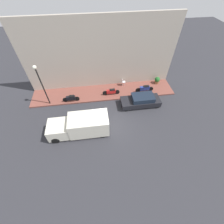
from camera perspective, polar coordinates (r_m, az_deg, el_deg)
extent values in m
plane|color=#2D2D33|center=(14.72, -1.16, -5.33)|extent=(60.00, 60.00, 0.00)
cube|color=brown|center=(18.08, -3.13, 7.48)|extent=(2.85, 16.53, 0.14)
cube|color=#B2A899|center=(17.22, -4.25, 20.74)|extent=(0.30, 16.53, 7.88)
cube|color=black|center=(16.59, 10.70, 3.91)|extent=(1.64, 4.22, 0.61)
cube|color=#192333|center=(16.27, 11.69, 5.38)|extent=(1.44, 2.32, 0.51)
cylinder|color=black|center=(15.85, 5.54, 1.20)|extent=(0.20, 0.61, 0.61)
cylinder|color=black|center=(16.81, 4.58, 4.65)|extent=(0.20, 0.61, 0.61)
cylinder|color=black|center=(16.79, 16.65, 2.29)|extent=(0.20, 0.61, 0.61)
cylinder|color=black|center=(17.70, 15.19, 5.52)|extent=(0.20, 0.61, 0.61)
cube|color=silver|center=(13.67, -8.81, -4.58)|extent=(1.91, 3.50, 1.75)
cube|color=silver|center=(14.32, -19.51, -6.18)|extent=(1.82, 1.88, 1.23)
cube|color=#192333|center=(14.13, -20.97, -5.44)|extent=(1.63, 1.04, 0.49)
cylinder|color=black|center=(14.30, -20.70, -10.03)|extent=(0.22, 0.70, 0.70)
cylinder|color=black|center=(15.24, -20.04, -4.79)|extent=(0.22, 0.70, 0.70)
cylinder|color=black|center=(13.74, -3.52, -8.64)|extent=(0.22, 0.70, 0.70)
cylinder|color=black|center=(14.72, -4.14, -3.29)|extent=(0.22, 0.70, 0.70)
cube|color=#B21E1E|center=(17.40, -0.35, 7.82)|extent=(0.30, 1.06, 0.39)
cube|color=black|center=(17.25, 0.12, 8.50)|extent=(0.27, 0.58, 0.12)
cylinder|color=black|center=(17.44, -2.69, 7.22)|extent=(0.10, 0.56, 0.56)
cylinder|color=black|center=(17.58, 1.97, 7.64)|extent=(0.10, 0.56, 0.56)
cube|color=black|center=(17.15, -15.42, 5.14)|extent=(0.30, 0.98, 0.44)
cube|color=black|center=(16.95, -15.17, 5.89)|extent=(0.27, 0.53, 0.12)
cylinder|color=black|center=(17.39, -17.40, 4.45)|extent=(0.10, 0.53, 0.53)
cylinder|color=black|center=(17.18, -13.17, 4.95)|extent=(0.10, 0.53, 0.53)
cube|color=navy|center=(18.17, 12.32, 8.82)|extent=(0.30, 1.13, 0.47)
cube|color=black|center=(18.04, 12.95, 9.57)|extent=(0.27, 0.62, 0.12)
cylinder|color=black|center=(18.06, 9.90, 8.21)|extent=(0.10, 0.59, 0.59)
cylinder|color=black|center=(18.54, 14.50, 8.49)|extent=(0.10, 0.59, 0.59)
cylinder|color=black|center=(16.64, -24.70, 8.42)|extent=(0.12, 0.12, 4.36)
sphere|color=silver|center=(15.44, -27.43, 14.88)|extent=(0.37, 0.37, 0.37)
cylinder|color=brown|center=(20.05, 16.61, 10.86)|extent=(0.53, 0.53, 0.32)
sphere|color=#236628|center=(19.81, 16.87, 11.79)|extent=(0.63, 0.63, 0.63)
cube|color=silver|center=(18.78, 4.42, 11.38)|extent=(0.40, 0.40, 0.04)
cube|color=silver|center=(18.62, 3.90, 11.87)|extent=(0.40, 0.04, 0.39)
cylinder|color=silver|center=(18.83, 4.99, 10.48)|extent=(0.04, 0.04, 0.47)
cylinder|color=silver|center=(19.10, 4.79, 11.11)|extent=(0.04, 0.04, 0.47)
cylinder|color=silver|center=(18.77, 3.95, 10.41)|extent=(0.04, 0.04, 0.47)
cylinder|color=silver|center=(19.04, 3.76, 11.04)|extent=(0.04, 0.04, 0.47)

